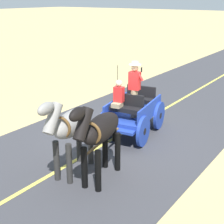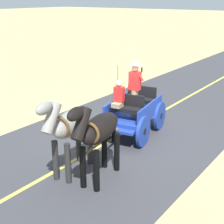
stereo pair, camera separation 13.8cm
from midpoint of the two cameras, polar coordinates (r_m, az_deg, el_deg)
name	(u,v)px [view 2 (the right image)]	position (r m, az deg, el deg)	size (l,w,h in m)	color
ground_plane	(121,134)	(10.88, 2.03, -3.94)	(200.00, 200.00, 0.00)	tan
road_surface	(121,134)	(10.88, 2.03, -3.92)	(6.26, 160.00, 0.01)	#38383D
road_centre_stripe	(121,134)	(10.87, 2.03, -3.89)	(0.12, 160.00, 0.00)	#DBCC4C
horse_drawn_carriage	(133,111)	(10.62, 4.05, 0.16)	(1.81, 4.51, 2.50)	#1E3899
horse_near_side	(98,131)	(7.72, -1.95, -3.40)	(0.83, 2.15, 2.21)	black
horse_off_side	(70,126)	(8.11, -6.90, -2.39)	(0.84, 2.15, 2.21)	gray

